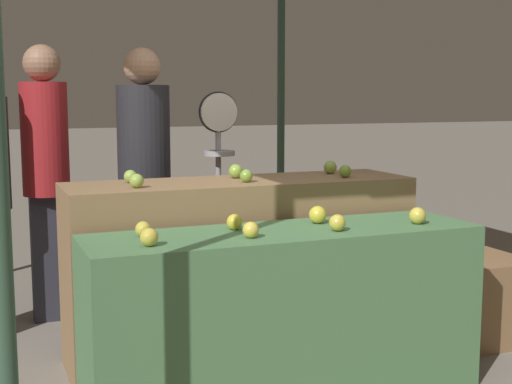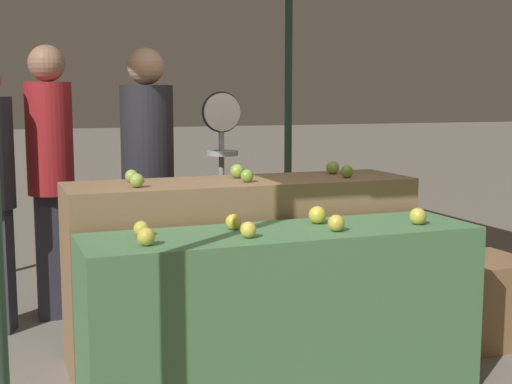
% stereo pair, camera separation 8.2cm
% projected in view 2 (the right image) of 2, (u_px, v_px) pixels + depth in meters
% --- Properties ---
extents(display_counter_front, '(1.94, 0.55, 0.84)m').
position_uv_depth(display_counter_front, '(283.00, 314.00, 3.49)').
color(display_counter_front, '#4C7A4C').
rests_on(display_counter_front, ground_plane).
extents(display_counter_back, '(1.94, 0.55, 1.01)m').
position_uv_depth(display_counter_back, '(242.00, 269.00, 4.03)').
color(display_counter_back, olive).
rests_on(display_counter_back, ground_plane).
extents(apple_front_0, '(0.08, 0.08, 0.08)m').
position_uv_depth(apple_front_0, '(146.00, 237.00, 3.07)').
color(apple_front_0, gold).
rests_on(apple_front_0, display_counter_front).
extents(apple_front_1, '(0.08, 0.08, 0.08)m').
position_uv_depth(apple_front_1, '(248.00, 230.00, 3.24)').
color(apple_front_1, yellow).
rests_on(apple_front_1, display_counter_front).
extents(apple_front_2, '(0.08, 0.08, 0.08)m').
position_uv_depth(apple_front_2, '(336.00, 223.00, 3.40)').
color(apple_front_2, gold).
rests_on(apple_front_2, display_counter_front).
extents(apple_front_3, '(0.09, 0.09, 0.09)m').
position_uv_depth(apple_front_3, '(418.00, 216.00, 3.58)').
color(apple_front_3, gold).
rests_on(apple_front_3, display_counter_front).
extents(apple_front_4, '(0.07, 0.07, 0.07)m').
position_uv_depth(apple_front_4, '(141.00, 229.00, 3.28)').
color(apple_front_4, gold).
rests_on(apple_front_4, display_counter_front).
extents(apple_front_5, '(0.08, 0.08, 0.08)m').
position_uv_depth(apple_front_5, '(233.00, 222.00, 3.44)').
color(apple_front_5, gold).
rests_on(apple_front_5, display_counter_front).
extents(apple_front_6, '(0.09, 0.09, 0.09)m').
position_uv_depth(apple_front_6, '(317.00, 215.00, 3.60)').
color(apple_front_6, gold).
rests_on(apple_front_6, display_counter_front).
extents(apple_back_0, '(0.07, 0.07, 0.07)m').
position_uv_depth(apple_back_0, '(137.00, 181.00, 3.63)').
color(apple_back_0, '#8EB247').
rests_on(apple_back_0, display_counter_back).
extents(apple_back_1, '(0.07, 0.07, 0.07)m').
position_uv_depth(apple_back_1, '(247.00, 176.00, 3.86)').
color(apple_back_1, '#7AA338').
rests_on(apple_back_1, display_counter_back).
extents(apple_back_2, '(0.07, 0.07, 0.07)m').
position_uv_depth(apple_back_2, '(347.00, 172.00, 4.07)').
color(apple_back_2, '#7AA338').
rests_on(apple_back_2, display_counter_back).
extents(apple_back_3, '(0.07, 0.07, 0.07)m').
position_uv_depth(apple_back_3, '(132.00, 176.00, 3.84)').
color(apple_back_3, '#8EB247').
rests_on(apple_back_3, display_counter_back).
extents(apple_back_4, '(0.08, 0.08, 0.08)m').
position_uv_depth(apple_back_4, '(237.00, 171.00, 4.05)').
color(apple_back_4, '#84AD3D').
rests_on(apple_back_4, display_counter_back).
extents(apple_back_5, '(0.08, 0.08, 0.08)m').
position_uv_depth(apple_back_5, '(333.00, 168.00, 4.26)').
color(apple_back_5, '#8EB247').
rests_on(apple_back_5, display_counter_back).
extents(produce_scale, '(0.26, 0.20, 1.51)m').
position_uv_depth(produce_scale, '(222.00, 158.00, 4.56)').
color(produce_scale, '#99999E').
rests_on(produce_scale, ground_plane).
extents(person_vendor_at_scale, '(0.44, 0.44, 1.78)m').
position_uv_depth(person_vendor_at_scale, '(148.00, 165.00, 4.57)').
color(person_vendor_at_scale, '#2D2D38').
rests_on(person_vendor_at_scale, ground_plane).
extents(person_customer_left, '(0.30, 0.30, 1.80)m').
position_uv_depth(person_customer_left, '(50.00, 159.00, 4.64)').
color(person_customer_left, '#2D2D38').
rests_on(person_customer_left, ground_plane).
extents(wooden_crate_side, '(0.51, 0.51, 0.51)m').
position_uv_depth(wooden_crate_side, '(481.00, 300.00, 4.30)').
color(wooden_crate_side, olive).
rests_on(wooden_crate_side, ground_plane).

